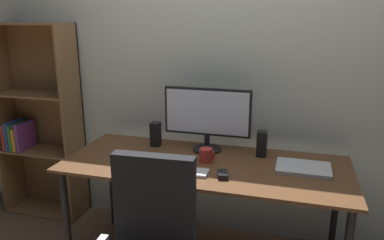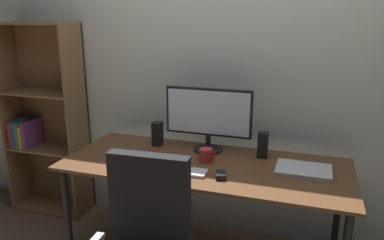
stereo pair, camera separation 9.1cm
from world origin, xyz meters
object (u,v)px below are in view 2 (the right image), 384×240
at_px(coffee_mug, 206,155).
at_px(bookshelf, 45,122).
at_px(speaker_left, 157,134).
at_px(speaker_right, 263,145).
at_px(desk, 205,174).
at_px(mouse, 221,175).
at_px(monitor, 208,115).
at_px(keyboard, 182,171).
at_px(laptop, 304,170).

relative_size(coffee_mug, bookshelf, 0.06).
xyz_separation_m(speaker_left, speaker_right, (0.74, 0.00, 0.00)).
bearing_deg(bookshelf, speaker_right, -4.53).
height_order(desk, speaker_right, speaker_right).
bearing_deg(mouse, monitor, 100.68).
distance_m(monitor, coffee_mug, 0.29).
height_order(keyboard, coffee_mug, coffee_mug).
bearing_deg(monitor, mouse, -64.72).
xyz_separation_m(monitor, coffee_mug, (0.04, -0.20, -0.21)).
relative_size(keyboard, coffee_mug, 2.94).
distance_m(monitor, mouse, 0.51).
bearing_deg(monitor, coffee_mug, -78.56).
distance_m(desk, speaker_left, 0.49).
bearing_deg(speaker_left, laptop, -8.90).
height_order(monitor, speaker_right, monitor).
distance_m(monitor, speaker_right, 0.41).
relative_size(desk, monitor, 3.03).
bearing_deg(laptop, mouse, -151.31).
distance_m(coffee_mug, speaker_right, 0.39).
height_order(laptop, speaker_right, speaker_right).
bearing_deg(bookshelf, speaker_left, -7.59).
xyz_separation_m(monitor, speaker_right, (0.37, -0.01, -0.17)).
relative_size(monitor, keyboard, 2.04).
bearing_deg(monitor, speaker_right, -1.21).
distance_m(coffee_mug, bookshelf, 1.54).
xyz_separation_m(coffee_mug, laptop, (0.60, 0.04, -0.03)).
xyz_separation_m(keyboard, speaker_right, (0.41, 0.40, 0.08)).
bearing_deg(keyboard, desk, 63.73).
relative_size(speaker_right, bookshelf, 0.11).
height_order(speaker_right, bookshelf, bookshelf).
distance_m(monitor, bookshelf, 1.49).
xyz_separation_m(mouse, speaker_left, (-0.56, 0.40, 0.07)).
bearing_deg(coffee_mug, bookshelf, 167.27).
bearing_deg(speaker_left, bookshelf, 172.41).
bearing_deg(speaker_right, mouse, -114.30).
xyz_separation_m(desk, coffee_mug, (-0.00, 0.02, 0.12)).
bearing_deg(monitor, laptop, -14.59).
bearing_deg(mouse, speaker_left, 130.15).
relative_size(laptop, speaker_right, 1.88).
height_order(speaker_left, speaker_right, same).
bearing_deg(speaker_right, monitor, 178.79).
bearing_deg(speaker_right, laptop, -30.72).
relative_size(mouse, speaker_right, 0.56).
xyz_separation_m(laptop, bookshelf, (-2.10, 0.30, 0.02)).
relative_size(coffee_mug, speaker_right, 0.58).
distance_m(mouse, bookshelf, 1.74).
xyz_separation_m(mouse, laptop, (0.45, 0.24, -0.01)).
distance_m(desk, keyboard, 0.22).
bearing_deg(monitor, keyboard, -95.78).
bearing_deg(speaker_left, mouse, -35.25).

